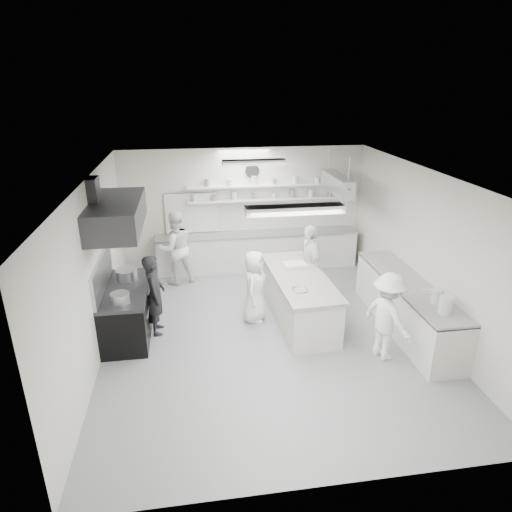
{
  "coord_description": "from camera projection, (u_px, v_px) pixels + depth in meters",
  "views": [
    {
      "loc": [
        -1.34,
        -7.28,
        4.51
      ],
      "look_at": [
        -0.14,
        0.6,
        1.36
      ],
      "focal_mm": 31.46,
      "sensor_mm": 36.0,
      "label": 1
    }
  ],
  "objects": [
    {
      "name": "bowl_island_b",
      "position": [
        295.0,
        269.0,
        9.06
      ],
      "size": [
        0.21,
        0.21,
        0.06
      ],
      "primitive_type": "imported",
      "rotation": [
        0.0,
        0.0,
        -0.06
      ],
      "color": "silver",
      "rests_on": "prep_island"
    },
    {
      "name": "cook_stove",
      "position": [
        155.0,
        295.0,
        8.33
      ],
      "size": [
        0.4,
        0.58,
        1.57
      ],
      "primitive_type": "imported",
      "rotation": [
        0.0,
        0.0,
        1.61
      ],
      "color": "black",
      "rests_on": "floor"
    },
    {
      "name": "light_fixture_rear",
      "position": [
        254.0,
        162.0,
        9.12
      ],
      "size": [
        1.3,
        0.25,
        0.1
      ],
      "primitive_type": "cube",
      "color": "silver",
      "rests_on": "ceiling"
    },
    {
      "name": "wall_left",
      "position": [
        94.0,
        271.0,
        7.57
      ],
      "size": [
        0.04,
        7.0,
        3.0
      ],
      "primitive_type": "cube",
      "color": "beige",
      "rests_on": "floor"
    },
    {
      "name": "wall_back",
      "position": [
        244.0,
        209.0,
        11.21
      ],
      "size": [
        6.0,
        0.04,
        3.0
      ],
      "primitive_type": "cube",
      "color": "beige",
      "rests_on": "floor"
    },
    {
      "name": "wall_front",
      "position": [
        327.0,
        383.0,
        4.77
      ],
      "size": [
        6.0,
        0.04,
        3.0
      ],
      "primitive_type": "cube",
      "color": "beige",
      "rests_on": "floor"
    },
    {
      "name": "stove",
      "position": [
        128.0,
        312.0,
        8.38
      ],
      "size": [
        0.8,
        1.8,
        0.9
      ],
      "primitive_type": "cube",
      "color": "black",
      "rests_on": "floor"
    },
    {
      "name": "right_counter",
      "position": [
        407.0,
        306.0,
        8.56
      ],
      "size": [
        0.74,
        3.3,
        0.94
      ],
      "primitive_type": "cube",
      "color": "silver",
      "rests_on": "floor"
    },
    {
      "name": "stove_pot",
      "position": [
        127.0,
        276.0,
        8.52
      ],
      "size": [
        0.4,
        0.4,
        0.25
      ],
      "primitive_type": "cylinder",
      "color": "#AAACB0",
      "rests_on": "stove"
    },
    {
      "name": "pot_rack",
      "position": [
        337.0,
        184.0,
        10.18
      ],
      "size": [
        0.3,
        1.6,
        0.4
      ],
      "primitive_type": "cube",
      "color": "#AAACB0",
      "rests_on": "ceiling"
    },
    {
      "name": "back_counter",
      "position": [
        258.0,
        251.0,
        11.36
      ],
      "size": [
        5.0,
        0.6,
        0.92
      ],
      "primitive_type": "cube",
      "color": "silver",
      "rests_on": "floor"
    },
    {
      "name": "cook_right",
      "position": [
        388.0,
        317.0,
        7.55
      ],
      "size": [
        0.91,
        1.16,
        1.57
      ],
      "primitive_type": "imported",
      "rotation": [
        0.0,
        0.0,
        1.94
      ],
      "color": "white",
      "rests_on": "floor"
    },
    {
      "name": "ceiling",
      "position": [
        270.0,
        176.0,
        7.44
      ],
      "size": [
        6.0,
        7.0,
        0.02
      ],
      "primitive_type": "cube",
      "color": "white",
      "rests_on": "wall_back"
    },
    {
      "name": "bowl_right",
      "position": [
        429.0,
        293.0,
        7.98
      ],
      "size": [
        0.25,
        0.25,
        0.06
      ],
      "primitive_type": "imported",
      "rotation": [
        0.0,
        0.0,
        -0.07
      ],
      "color": "silver",
      "rests_on": "right_counter"
    },
    {
      "name": "shelf_lower",
      "position": [
        273.0,
        199.0,
        11.1
      ],
      "size": [
        4.2,
        0.26,
        0.04
      ],
      "primitive_type": "cube",
      "color": "silver",
      "rests_on": "wall_back"
    },
    {
      "name": "prep_island",
      "position": [
        299.0,
        299.0,
        8.88
      ],
      "size": [
        1.05,
        2.52,
        0.91
      ],
      "primitive_type": "cube",
      "rotation": [
        0.0,
        0.0,
        0.05
      ],
      "color": "silver",
      "rests_on": "floor"
    },
    {
      "name": "cook_back",
      "position": [
        175.0,
        248.0,
        10.38
      ],
      "size": [
        1.03,
        0.92,
        1.75
      ],
      "primitive_type": "imported",
      "rotation": [
        0.0,
        0.0,
        -2.78
      ],
      "color": "white",
      "rests_on": "floor"
    },
    {
      "name": "floor",
      "position": [
        268.0,
        334.0,
        8.55
      ],
      "size": [
        6.0,
        7.0,
        0.02
      ],
      "primitive_type": "cube",
      "color": "#939497",
      "rests_on": "ground"
    },
    {
      "name": "cook_island_right",
      "position": [
        309.0,
        264.0,
        9.47
      ],
      "size": [
        0.48,
        1.04,
        1.73
      ],
      "primitive_type": "imported",
      "rotation": [
        0.0,
        0.0,
        -1.51
      ],
      "color": "white",
      "rests_on": "floor"
    },
    {
      "name": "bowl_island_a",
      "position": [
        300.0,
        291.0,
        8.1
      ],
      "size": [
        0.28,
        0.28,
        0.07
      ],
      "primitive_type": "imported",
      "rotation": [
        0.0,
        0.0,
        -0.0
      ],
      "color": "#AAACB0",
      "rests_on": "prep_island"
    },
    {
      "name": "shelf_upper",
      "position": [
        273.0,
        185.0,
        10.97
      ],
      "size": [
        4.2,
        0.26,
        0.04
      ],
      "primitive_type": "cube",
      "color": "silver",
      "rests_on": "wall_back"
    },
    {
      "name": "pass_through_window",
      "position": [
        192.0,
        213.0,
        11.03
      ],
      "size": [
        1.3,
        0.04,
        1.0
      ],
      "primitive_type": "cube",
      "color": "black",
      "rests_on": "wall_back"
    },
    {
      "name": "wall_clock",
      "position": [
        252.0,
        171.0,
        10.85
      ],
      "size": [
        0.32,
        0.05,
        0.32
      ],
      "primitive_type": "cylinder",
      "rotation": [
        1.57,
        0.0,
        0.0
      ],
      "color": "silver",
      "rests_on": "wall_back"
    },
    {
      "name": "cook_island_left",
      "position": [
        254.0,
        286.0,
        8.79
      ],
      "size": [
        0.7,
        0.84,
        1.46
      ],
      "primitive_type": "imported",
      "rotation": [
        0.0,
        0.0,
        1.19
      ],
      "color": "white",
      "rests_on": "floor"
    },
    {
      "name": "wall_right",
      "position": [
        426.0,
        252.0,
        8.41
      ],
      "size": [
        0.04,
        7.0,
        3.0
      ],
      "primitive_type": "cube",
      "color": "beige",
      "rests_on": "floor"
    },
    {
      "name": "exhaust_hood",
      "position": [
        116.0,
        215.0,
        7.68
      ],
      "size": [
        0.85,
        2.0,
        0.5
      ],
      "primitive_type": "cube",
      "color": "#2E2E33",
      "rests_on": "wall_left"
    },
    {
      "name": "light_fixture_front",
      "position": [
        295.0,
        209.0,
        5.81
      ],
      "size": [
        1.3,
        0.25,
        0.1
      ],
      "primitive_type": "cube",
      "color": "silver",
      "rests_on": "ceiling"
    }
  ]
}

